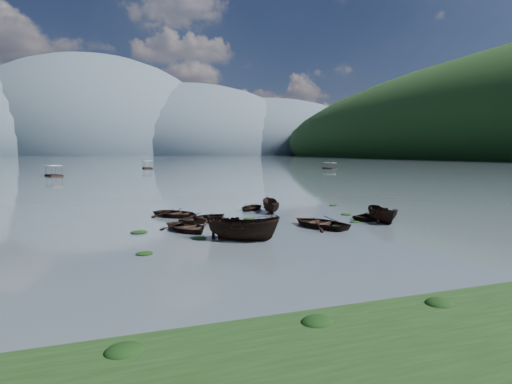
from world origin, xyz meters
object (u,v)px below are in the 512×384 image
object	(u,v)px
rowboat_0	(187,231)
rowboat_3	(320,227)
pontoon_centre	(147,169)
pontoon_left	(54,176)

from	to	relation	value
rowboat_0	rowboat_3	xyz separation A→B (m)	(9.91, -1.71, 0.00)
rowboat_3	pontoon_centre	size ratio (longest dim) A/B	0.72
pontoon_centre	pontoon_left	bearing A→B (deg)	-125.29
rowboat_0	pontoon_centre	xyz separation A→B (m)	(4.21, 114.50, 0.00)
rowboat_3	rowboat_0	bearing A→B (deg)	-32.80
rowboat_0	rowboat_3	world-z (taller)	rowboat_3
pontoon_left	pontoon_centre	distance (m)	44.72
rowboat_0	pontoon_left	world-z (taller)	pontoon_left
rowboat_3	pontoon_centre	bearing A→B (deg)	-110.19
rowboat_0	pontoon_centre	size ratio (longest dim) A/B	0.64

